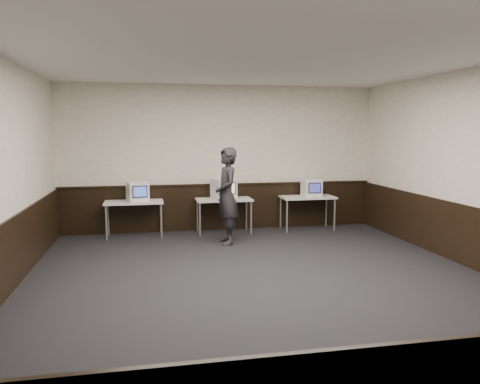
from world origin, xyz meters
name	(u,v)px	position (x,y,z in m)	size (l,w,h in m)	color
floor	(264,286)	(0.00, 0.00, 0.00)	(8.00, 8.00, 0.00)	black
ceiling	(266,56)	(0.00, 0.00, 3.20)	(8.00, 8.00, 0.00)	white
back_wall	(221,158)	(0.00, 4.00, 1.60)	(7.00, 7.00, 0.00)	beige
front_wall	(442,238)	(0.00, -4.00, 1.60)	(7.00, 7.00, 0.00)	beige
wainscot_back	(221,207)	(0.00, 3.98, 0.50)	(6.98, 0.04, 1.00)	black
wainscot_left	(0,265)	(-3.48, 0.00, 0.50)	(0.04, 7.98, 1.00)	black
wainscot_rail	(221,184)	(0.00, 3.96, 1.02)	(6.98, 0.06, 0.04)	black
desk_left	(134,205)	(-1.90, 3.60, 0.68)	(1.20, 0.60, 0.75)	silver
desk_center	(224,202)	(0.00, 3.60, 0.68)	(1.20, 0.60, 0.75)	silver
desk_right	(308,199)	(1.90, 3.60, 0.68)	(1.20, 0.60, 0.75)	silver
emac_left	(138,191)	(-1.82, 3.59, 0.96)	(0.50, 0.51, 0.41)	white
emac_center	(224,188)	(0.00, 3.63, 0.97)	(0.56, 0.58, 0.44)	white
emac_right	(311,188)	(1.98, 3.58, 0.94)	(0.39, 0.42, 0.39)	white
person	(227,196)	(-0.10, 2.62, 0.94)	(0.69, 0.45, 1.89)	black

